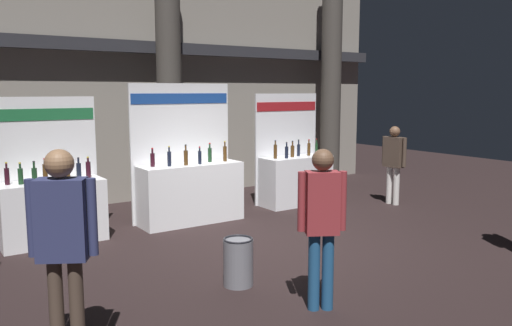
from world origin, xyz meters
name	(u,v)px	position (x,y,z in m)	size (l,w,h in m)	color
ground_plane	(271,245)	(0.00, 0.00, 0.00)	(24.00, 24.00, 0.00)	black
hall_colonnade	(155,64)	(0.00, 4.17, 2.86)	(11.88, 1.21, 5.78)	gray
exhibitor_booth_0	(52,206)	(-2.67, 2.00, 0.57)	(1.58, 0.66, 2.21)	white
exhibitor_booth_1	(190,187)	(-0.37, 1.95, 0.62)	(1.91, 0.66, 2.43)	white
exhibitor_booth_2	(295,176)	(2.08, 2.07, 0.59)	(1.54, 0.66, 2.25)	white
trash_bin	(238,262)	(-1.28, -1.10, 0.29)	(0.36, 0.36, 0.58)	slate
visitor_0	(394,159)	(3.73, 0.93, 0.94)	(0.23, 0.58, 1.60)	silver
visitor_1	(322,216)	(-0.93, -2.17, 1.01)	(0.46, 0.35, 1.72)	navy
visitor_4	(63,234)	(-3.41, -1.70, 1.10)	(0.52, 0.40, 1.83)	#47382D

